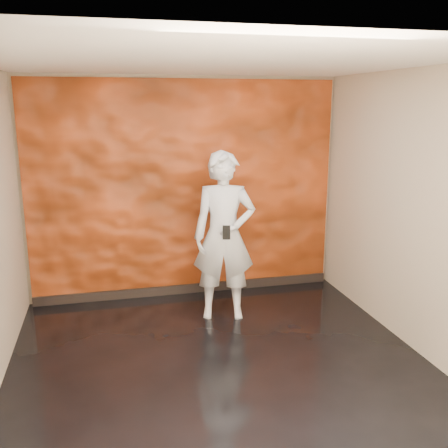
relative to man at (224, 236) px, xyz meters
The scene contains 5 objects.
room 1.22m from the man, 105.39° to the right, with size 4.02×4.02×2.81m.
feature_wall 0.99m from the man, 109.64° to the left, with size 3.90×0.06×2.75m, color #D74D1B.
baseboard 1.26m from the man, 110.53° to the left, with size 3.90×0.04×0.12m, color black.
man is the anchor object (origin of this frame).
phone 0.28m from the man, 98.15° to the right, with size 0.08×0.02×0.16m, color black.
Camera 1 is at (-0.99, -4.26, 2.45)m, focal length 40.00 mm.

